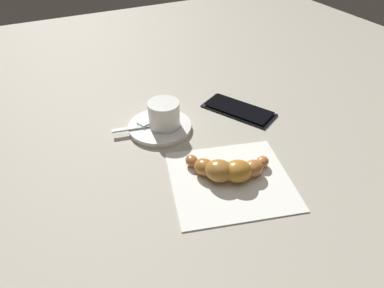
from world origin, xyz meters
name	(u,v)px	position (x,y,z in m)	size (l,w,h in m)	color
ground_plane	(186,151)	(0.00, 0.00, 0.00)	(1.80, 1.80, 0.00)	#A69F8E
saucer	(160,127)	(-0.09, -0.02, 0.01)	(0.13, 0.13, 0.01)	white
espresso_cup	(164,114)	(-0.08, -0.01, 0.04)	(0.09, 0.06, 0.05)	white
teaspoon	(157,124)	(-0.09, -0.02, 0.01)	(0.04, 0.13, 0.01)	silver
sugar_packet	(153,118)	(-0.11, -0.02, 0.01)	(0.07, 0.02, 0.01)	white
napkin	(231,180)	(0.10, 0.03, 0.00)	(0.18, 0.20, 0.00)	white
croissant	(228,169)	(0.10, 0.03, 0.02)	(0.10, 0.14, 0.03)	#A95D33
cell_phone	(239,110)	(-0.07, 0.16, 0.00)	(0.17, 0.13, 0.01)	black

